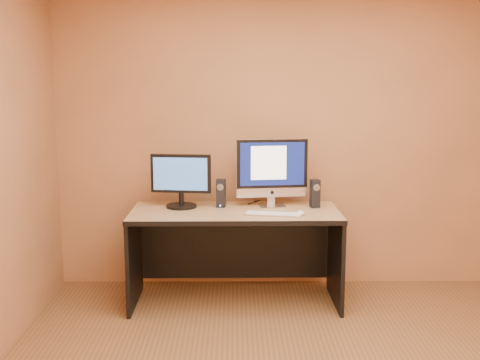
# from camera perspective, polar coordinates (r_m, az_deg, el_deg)

# --- Properties ---
(walls) EXTENTS (4.00, 4.00, 2.60)m
(walls) POSITION_cam_1_polar(r_m,az_deg,el_deg) (3.27, 7.47, 0.37)
(walls) COLOR #AB6E45
(walls) RESTS_ON ground
(desk) EXTENTS (1.67, 0.74, 0.77)m
(desk) POSITION_cam_1_polar(r_m,az_deg,el_deg) (4.90, -0.46, -7.33)
(desk) COLOR tan
(desk) RESTS_ON ground
(imac) EXTENTS (0.62, 0.29, 0.57)m
(imac) POSITION_cam_1_polar(r_m,az_deg,el_deg) (4.91, 3.10, 0.73)
(imac) COLOR #B2B2B6
(imac) RESTS_ON desk
(second_monitor) EXTENTS (0.53, 0.31, 0.44)m
(second_monitor) POSITION_cam_1_polar(r_m,az_deg,el_deg) (4.91, -5.62, -0.10)
(second_monitor) COLOR black
(second_monitor) RESTS_ON desk
(speaker_left) EXTENTS (0.08, 0.08, 0.23)m
(speaker_left) POSITION_cam_1_polar(r_m,az_deg,el_deg) (4.92, -1.82, -1.26)
(speaker_left) COLOR black
(speaker_left) RESTS_ON desk
(speaker_right) EXTENTS (0.08, 0.09, 0.23)m
(speaker_right) POSITION_cam_1_polar(r_m,az_deg,el_deg) (4.94, 7.12, -1.29)
(speaker_right) COLOR black
(speaker_right) RESTS_ON desk
(keyboard) EXTENTS (0.46, 0.21, 0.02)m
(keyboard) POSITION_cam_1_polar(r_m,az_deg,el_deg) (4.66, 3.16, -3.24)
(keyboard) COLOR #B7B8BC
(keyboard) RESTS_ON desk
(mouse) EXTENTS (0.06, 0.11, 0.04)m
(mouse) POSITION_cam_1_polar(r_m,az_deg,el_deg) (4.68, 5.79, -3.09)
(mouse) COLOR silver
(mouse) RESTS_ON desk
(cable_a) EXTENTS (0.13, 0.20, 0.01)m
(cable_a) POSITION_cam_1_polar(r_m,az_deg,el_deg) (5.10, 3.42, -2.16)
(cable_a) COLOR black
(cable_a) RESTS_ON desk
(cable_b) EXTENTS (0.11, 0.16, 0.01)m
(cable_b) POSITION_cam_1_polar(r_m,az_deg,el_deg) (5.12, 1.34, -2.10)
(cable_b) COLOR black
(cable_b) RESTS_ON desk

